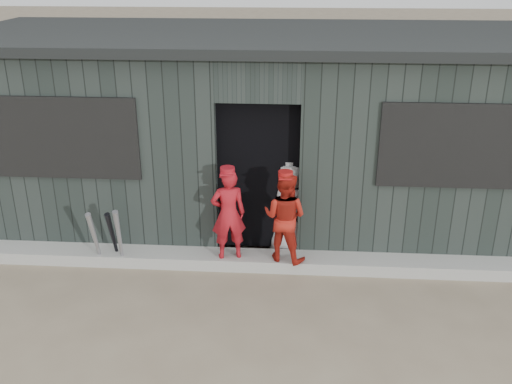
# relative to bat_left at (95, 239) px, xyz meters

# --- Properties ---
(ground) EXTENTS (80.00, 80.00, 0.00)m
(ground) POSITION_rel_bat_left_xyz_m (1.93, -1.62, -0.40)
(ground) COLOR #756651
(ground) RESTS_ON ground
(curb) EXTENTS (8.00, 0.36, 0.15)m
(curb) POSITION_rel_bat_left_xyz_m (1.93, 0.20, -0.33)
(curb) COLOR #9D9D98
(curb) RESTS_ON ground
(bat_left) EXTENTS (0.07, 0.33, 0.81)m
(bat_left) POSITION_rel_bat_left_xyz_m (0.00, 0.00, 0.00)
(bat_left) COLOR gray
(bat_left) RESTS_ON ground
(bat_mid) EXTENTS (0.12, 0.31, 0.84)m
(bat_mid) POSITION_rel_bat_left_xyz_m (0.30, 0.00, 0.02)
(bat_mid) COLOR gray
(bat_mid) RESTS_ON ground
(bat_right) EXTENTS (0.09, 0.28, 0.74)m
(bat_right) POSITION_rel_bat_left_xyz_m (0.18, 0.12, -0.03)
(bat_right) COLOR black
(bat_right) RESTS_ON ground
(player_red_left) EXTENTS (0.47, 0.37, 1.14)m
(player_red_left) POSITION_rel_bat_left_xyz_m (1.60, 0.15, 0.32)
(player_red_left) COLOR #A8141E
(player_red_left) RESTS_ON curb
(player_red_right) EXTENTS (0.65, 0.58, 1.10)m
(player_red_right) POSITION_rel_bat_left_xyz_m (2.27, 0.15, 0.30)
(player_red_right) COLOR #AC2015
(player_red_right) RESTS_ON curb
(player_grey_back) EXTENTS (0.64, 0.46, 1.23)m
(player_grey_back) POSITION_rel_bat_left_xyz_m (2.30, 0.60, 0.21)
(player_grey_back) COLOR #B5B5B5
(player_grey_back) RESTS_ON ground
(dugout) EXTENTS (8.30, 3.30, 2.62)m
(dugout) POSITION_rel_bat_left_xyz_m (1.93, 1.88, 0.88)
(dugout) COLOR black
(dugout) RESTS_ON ground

